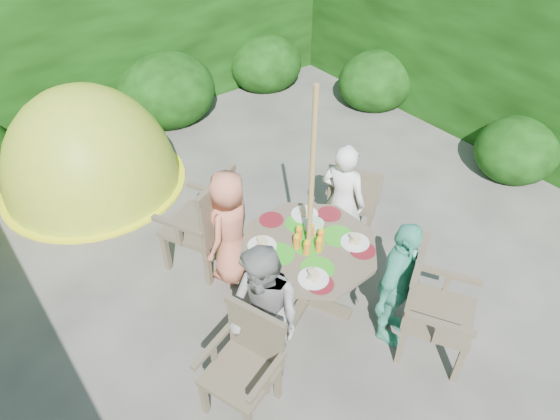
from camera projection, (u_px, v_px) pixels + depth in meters
ground at (274, 259)px, 5.16m from camera, size 60.00×60.00×0.00m
hedge_enclosure at (195, 102)px, 5.18m from camera, size 9.00×9.00×2.50m
patio_table at (308, 254)px, 4.35m from camera, size 1.65×1.65×0.86m
parasol_pole at (310, 211)px, 4.04m from camera, size 0.06×0.06×2.20m
garden_chair_right at (353, 198)px, 5.19m from camera, size 0.69×0.71×0.89m
garden_chair_left at (246, 362)px, 3.68m from camera, size 0.61×0.65×0.87m
garden_chair_back at (205, 221)px, 4.77m from camera, size 0.81×0.77×1.05m
garden_chair_front at (431, 305)px, 4.01m from camera, size 0.78×0.75×0.99m
child_right at (342, 201)px, 4.88m from camera, size 0.46×0.54×1.27m
child_left at (264, 316)px, 3.77m from camera, size 0.56×0.69×1.31m
child_back at (230, 227)px, 4.64m from camera, size 0.70×0.61×1.20m
child_front at (397, 284)px, 4.06m from camera, size 0.79×0.52×1.25m
dome_tent at (96, 184)px, 6.17m from camera, size 2.24×2.24×2.52m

